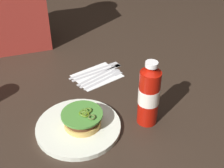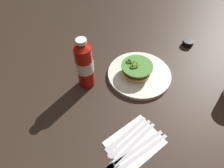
# 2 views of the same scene
# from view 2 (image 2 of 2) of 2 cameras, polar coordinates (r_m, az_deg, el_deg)

# --- Properties ---
(ground_plane) EXTENTS (3.00, 3.00, 0.00)m
(ground_plane) POSITION_cam_2_polar(r_m,az_deg,el_deg) (0.84, 12.82, 1.63)
(ground_plane) COLOR #2E231A
(dinner_plate) EXTENTS (0.26, 0.26, 0.02)m
(dinner_plate) POSITION_cam_2_polar(r_m,az_deg,el_deg) (0.83, 7.89, 2.83)
(dinner_plate) COLOR silver
(dinner_plate) RESTS_ON ground_plane
(burger_sandwich) EXTENTS (0.13, 0.13, 0.05)m
(burger_sandwich) POSITION_cam_2_polar(r_m,az_deg,el_deg) (0.81, 7.16, 4.25)
(burger_sandwich) COLOR tan
(burger_sandwich) RESTS_ON dinner_plate
(ketchup_bottle) EXTENTS (0.07, 0.07, 0.22)m
(ketchup_bottle) POSITION_cam_2_polar(r_m,az_deg,el_deg) (0.73, -7.92, 5.44)
(ketchup_bottle) COLOR #A51208
(ketchup_bottle) RESTS_ON ground_plane
(condiment_cup) EXTENTS (0.05, 0.05, 0.03)m
(condiment_cup) POSITION_cam_2_polar(r_m,az_deg,el_deg) (1.03, 21.15, 11.09)
(condiment_cup) COLOR black
(condiment_cup) RESTS_ON ground_plane
(napkin) EXTENTS (0.20, 0.18, 0.00)m
(napkin) POSITION_cam_2_polar(r_m,az_deg,el_deg) (0.67, 6.68, -16.51)
(napkin) COLOR white
(napkin) RESTS_ON ground_plane
(fork_utensil) EXTENTS (0.17, 0.09, 0.00)m
(fork_utensil) POSITION_cam_2_polar(r_m,az_deg,el_deg) (0.67, 3.26, -15.01)
(fork_utensil) COLOR silver
(fork_utensil) RESTS_ON napkin
(spoon_utensil) EXTENTS (0.18, 0.09, 0.00)m
(spoon_utensil) POSITION_cam_2_polar(r_m,az_deg,el_deg) (0.66, 3.69, -16.82)
(spoon_utensil) COLOR silver
(spoon_utensil) RESTS_ON napkin
(butter_knife) EXTENTS (0.21, 0.10, 0.00)m
(butter_knife) POSITION_cam_2_polar(r_m,az_deg,el_deg) (0.66, 5.05, -17.95)
(butter_knife) COLOR silver
(butter_knife) RESTS_ON napkin
(steak_knife) EXTENTS (0.22, 0.07, 0.00)m
(steak_knife) POSITION_cam_2_polar(r_m,az_deg,el_deg) (0.66, 5.95, -18.90)
(steak_knife) COLOR silver
(steak_knife) RESTS_ON napkin
(table_knife) EXTENTS (0.22, 0.07, 0.00)m
(table_knife) POSITION_cam_2_polar(r_m,az_deg,el_deg) (0.65, 7.17, -20.18)
(table_knife) COLOR silver
(table_knife) RESTS_ON napkin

